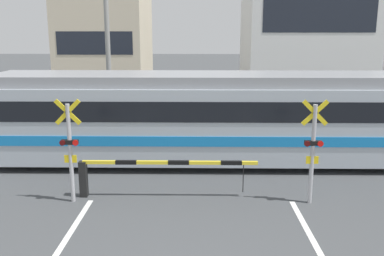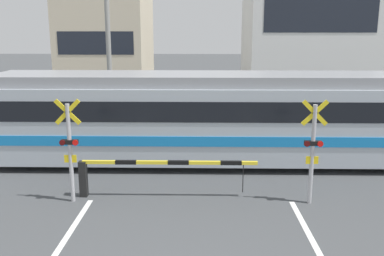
# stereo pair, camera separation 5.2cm
# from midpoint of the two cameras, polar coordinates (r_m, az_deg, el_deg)

# --- Properties ---
(rail_track_near) EXTENTS (50.00, 0.10, 0.08)m
(rail_track_near) POSITION_cam_midpoint_polar(r_m,az_deg,el_deg) (14.29, 0.19, -5.17)
(rail_track_near) COLOR gray
(rail_track_near) RESTS_ON ground_plane
(rail_track_far) EXTENTS (50.00, 0.10, 0.08)m
(rail_track_far) POSITION_cam_midpoint_polar(r_m,az_deg,el_deg) (15.66, 0.28, -3.54)
(rail_track_far) COLOR gray
(rail_track_far) RESTS_ON ground_plane
(commuter_train) EXTENTS (20.50, 2.93, 3.06)m
(commuter_train) POSITION_cam_midpoint_polar(r_m,az_deg,el_deg) (14.93, 13.61, 1.61)
(commuter_train) COLOR #ADB7C1
(commuter_train) RESTS_ON ground_plane
(crossing_barrier_near) EXTENTS (4.84, 0.20, 1.04)m
(crossing_barrier_near) POSITION_cam_midpoint_polar(r_m,az_deg,el_deg) (11.75, -7.38, -5.50)
(crossing_barrier_near) COLOR black
(crossing_barrier_near) RESTS_ON ground_plane
(crossing_barrier_far) EXTENTS (4.84, 0.20, 1.04)m
(crossing_barrier_far) POSITION_cam_midpoint_polar(r_m,az_deg,el_deg) (17.41, 5.31, 0.61)
(crossing_barrier_far) COLOR black
(crossing_barrier_far) RESTS_ON ground_plane
(crossing_signal_left) EXTENTS (0.68, 0.15, 2.77)m
(crossing_signal_left) POSITION_cam_midpoint_polar(r_m,az_deg,el_deg) (11.57, -15.86, -2.37)
(crossing_signal_left) COLOR #B2B2B7
(crossing_signal_left) RESTS_ON ground_plane
(crossing_signal_right) EXTENTS (0.68, 0.15, 2.77)m
(crossing_signal_right) POSITION_cam_midpoint_polar(r_m,az_deg,el_deg) (11.44, 15.92, -2.53)
(crossing_signal_right) COLOR #B2B2B7
(crossing_signal_right) RESTS_ON ground_plane
(pedestrian) EXTENTS (0.38, 0.23, 1.79)m
(pedestrian) POSITION_cam_midpoint_polar(r_m,az_deg,el_deg) (19.03, 2.53, 2.48)
(pedestrian) COLOR brown
(pedestrian) RESTS_ON ground_plane
(building_left_of_street) EXTENTS (5.42, 6.95, 6.80)m
(building_left_of_street) POSITION_cam_midpoint_polar(r_m,az_deg,el_deg) (29.91, -11.08, 10.59)
(building_left_of_street) COLOR beige
(building_left_of_street) RESTS_ON ground_plane
(building_right_of_street) EXTENTS (7.88, 6.95, 9.68)m
(building_right_of_street) POSITION_cam_midpoint_polar(r_m,az_deg,el_deg) (30.06, 15.03, 13.14)
(building_right_of_street) COLOR white
(building_right_of_street) RESTS_ON ground_plane
(utility_pole_streetside) EXTENTS (0.22, 0.22, 8.43)m
(utility_pole_streetside) POSITION_cam_midpoint_polar(r_m,az_deg,el_deg) (19.91, -11.05, 11.91)
(utility_pole_streetside) COLOR gray
(utility_pole_streetside) RESTS_ON ground_plane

